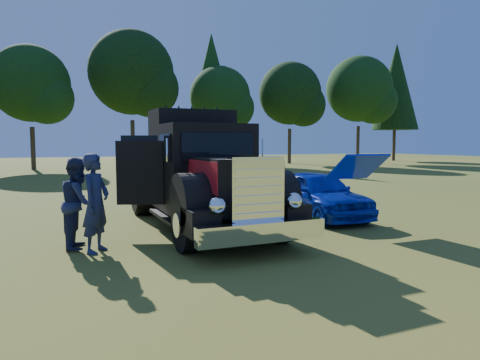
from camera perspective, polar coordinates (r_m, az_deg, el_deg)
name	(u,v)px	position (r m, az deg, el deg)	size (l,w,h in m)	color
ground	(185,244)	(9.32, -7.36, -8.41)	(120.00, 120.00, 0.00)	#385017
treeline	(62,72)	(36.72, -22.59, 13.17)	(72.10, 24.04, 13.84)	#2D2116
diamond_t_truck	(202,178)	(10.67, -5.03, 0.27)	(3.32, 7.16, 3.00)	black
hotrod_coupe	(317,194)	(12.52, 10.25, -1.83)	(1.72, 4.19, 1.89)	#083FBD
spectator_near	(96,203)	(8.83, -18.67, -2.94)	(0.71, 0.47, 1.95)	#1B223F
spectator_far	(79,203)	(9.34, -20.67, -2.86)	(0.90, 0.70, 1.86)	#1E3047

